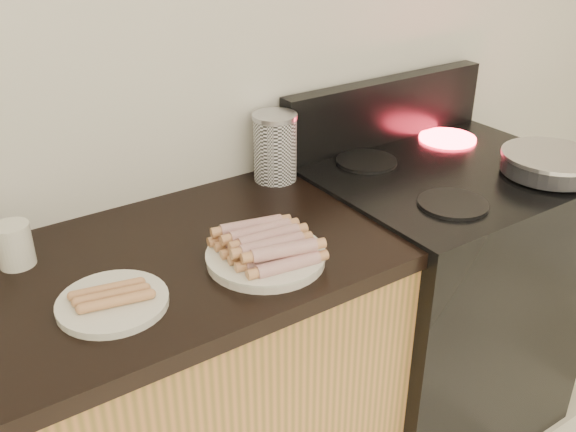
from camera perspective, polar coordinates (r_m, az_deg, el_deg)
wall_back at (r=1.61m, az=-13.34°, el=14.46°), size 4.00×0.04×2.60m
stove at (r=2.13m, az=12.78°, el=-7.21°), size 0.76×0.65×0.91m
stove_panel at (r=2.06m, az=8.68°, el=9.29°), size 0.76×0.06×0.20m
burner_near_left at (r=1.69m, az=14.44°, el=1.06°), size 0.18×0.18×0.01m
burner_near_right at (r=1.94m, az=21.26°, el=3.53°), size 0.18×0.18×0.01m
burner_far_left at (r=1.91m, az=6.98°, el=4.85°), size 0.18×0.18×0.01m
burner_far_right at (r=2.14m, az=13.99°, el=6.72°), size 0.18×0.18×0.01m
frying_pan at (r=1.94m, az=22.40°, el=4.36°), size 0.27×0.47×0.06m
main_plate at (r=1.42m, az=-1.98°, el=-3.75°), size 0.31×0.31×0.02m
side_plate at (r=1.33m, az=-15.31°, el=-7.44°), size 0.22×0.22×0.02m
hotdog_pile at (r=1.40m, az=-2.00°, el=-2.49°), size 0.15×0.22×0.06m
plain_sausages at (r=1.32m, az=-15.41°, el=-6.78°), size 0.14×0.10×0.02m
canister at (r=1.78m, az=-1.16°, el=6.14°), size 0.12×0.12×0.19m
mug at (r=1.51m, az=-23.17°, el=-2.38°), size 0.09×0.09×0.10m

